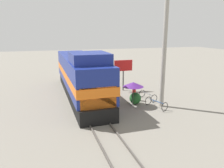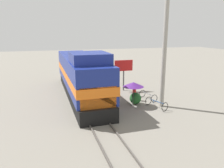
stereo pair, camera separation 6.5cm
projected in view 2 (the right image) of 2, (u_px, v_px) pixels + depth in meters
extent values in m
plane|color=slate|center=(87.00, 104.00, 19.99)|extent=(120.00, 120.00, 0.00)
cube|color=#4C4742|center=(79.00, 104.00, 19.76)|extent=(0.08, 39.20, 0.15)
cube|color=#4C4742|center=(94.00, 103.00, 20.18)|extent=(0.08, 39.20, 0.15)
cube|color=black|center=(81.00, 90.00, 22.54)|extent=(2.86, 15.67, 1.16)
cube|color=navy|center=(80.00, 71.00, 22.07)|extent=(3.11, 15.05, 2.87)
cube|color=orange|center=(81.00, 74.00, 22.14)|extent=(3.15, 15.20, 0.70)
cube|color=orange|center=(95.00, 94.00, 16.27)|extent=(2.64, 2.19, 1.58)
cube|color=navy|center=(89.00, 58.00, 17.27)|extent=(2.92, 3.45, 0.85)
cylinder|color=#9E998E|center=(165.00, 42.00, 18.18)|extent=(0.37, 0.37, 11.23)
cylinder|color=#4C4C4C|center=(133.00, 94.00, 19.44)|extent=(0.05, 0.05, 2.05)
cone|color=#4C1E72|center=(133.00, 84.00, 19.23)|extent=(1.84, 1.84, 0.41)
cube|color=#595959|center=(123.00, 81.00, 24.44)|extent=(0.12, 0.12, 2.23)
cube|color=red|center=(124.00, 66.00, 24.03)|extent=(2.09, 0.08, 1.20)
sphere|color=#236028|center=(135.00, 98.00, 20.00)|extent=(1.06, 1.06, 1.06)
cube|color=#2D3347|center=(134.00, 96.00, 21.11)|extent=(0.30, 0.20, 0.76)
cylinder|color=red|center=(134.00, 89.00, 20.95)|extent=(0.34, 0.34, 0.60)
sphere|color=tan|center=(134.00, 85.00, 20.85)|extent=(0.22, 0.22, 0.22)
torus|color=black|center=(154.00, 98.00, 20.46)|extent=(0.74, 0.19, 0.74)
torus|color=black|center=(142.00, 94.00, 22.07)|extent=(0.74, 0.19, 0.74)
cube|color=slate|center=(148.00, 94.00, 21.22)|extent=(0.34, 1.58, 0.04)
cylinder|color=slate|center=(150.00, 95.00, 20.96)|extent=(0.04, 0.04, 0.31)
torus|color=black|center=(148.00, 101.00, 19.75)|extent=(0.74, 0.27, 0.76)
torus|color=black|center=(165.00, 107.00, 18.19)|extent=(0.74, 0.27, 0.76)
cube|color=#194C99|center=(156.00, 101.00, 18.91)|extent=(0.53, 1.60, 0.04)
cylinder|color=#194C99|center=(154.00, 101.00, 19.21)|extent=(0.04, 0.04, 0.32)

